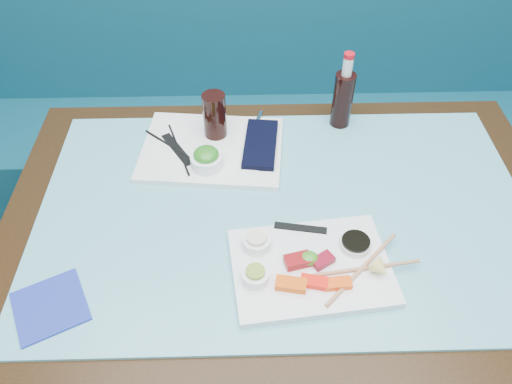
{
  "coord_description": "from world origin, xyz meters",
  "views": [
    {
      "loc": [
        -0.09,
        0.62,
        1.68
      ],
      "look_at": [
        -0.07,
        1.47,
        0.8
      ],
      "focal_mm": 35.0,
      "sensor_mm": 36.0,
      "label": 1
    }
  ],
  "objects_px": {
    "blue_napkin": "(50,306)",
    "sashimi_plate": "(311,267)",
    "cola_glass": "(215,116)",
    "cola_bottle_body": "(343,100)",
    "dining_table": "(283,233)",
    "serving_tray": "(212,149)",
    "seaweed_bowl": "(207,161)",
    "booth_bench": "(268,122)"
  },
  "relations": [
    {
      "from": "blue_napkin",
      "to": "sashimi_plate",
      "type": "bearing_deg",
      "value": 8.28
    },
    {
      "from": "sashimi_plate",
      "to": "blue_napkin",
      "type": "xyz_separation_m",
      "value": [
        -0.56,
        -0.08,
        -0.01
      ]
    },
    {
      "from": "cola_glass",
      "to": "cola_bottle_body",
      "type": "xyz_separation_m",
      "value": [
        0.36,
        0.06,
        0.0
      ]
    },
    {
      "from": "dining_table",
      "to": "serving_tray",
      "type": "xyz_separation_m",
      "value": [
        -0.19,
        0.23,
        0.1
      ]
    },
    {
      "from": "sashimi_plate",
      "to": "serving_tray",
      "type": "bearing_deg",
      "value": 113.35
    },
    {
      "from": "cola_bottle_body",
      "to": "blue_napkin",
      "type": "distance_m",
      "value": 0.93
    },
    {
      "from": "dining_table",
      "to": "seaweed_bowl",
      "type": "xyz_separation_m",
      "value": [
        -0.2,
        0.15,
        0.12
      ]
    },
    {
      "from": "cola_bottle_body",
      "to": "blue_napkin",
      "type": "bearing_deg",
      "value": -139.07
    },
    {
      "from": "booth_bench",
      "to": "cola_bottle_body",
      "type": "xyz_separation_m",
      "value": [
        0.19,
        -0.5,
        0.47
      ]
    },
    {
      "from": "sashimi_plate",
      "to": "seaweed_bowl",
      "type": "distance_m",
      "value": 0.41
    },
    {
      "from": "serving_tray",
      "to": "sashimi_plate",
      "type": "bearing_deg",
      "value": -54.21
    },
    {
      "from": "sashimi_plate",
      "to": "booth_bench",
      "type": "bearing_deg",
      "value": 86.06
    },
    {
      "from": "cola_bottle_body",
      "to": "blue_napkin",
      "type": "relative_size",
      "value": 1.17
    },
    {
      "from": "cola_glass",
      "to": "blue_napkin",
      "type": "height_order",
      "value": "cola_glass"
    },
    {
      "from": "blue_napkin",
      "to": "booth_bench",
      "type": "bearing_deg",
      "value": 65.13
    },
    {
      "from": "dining_table",
      "to": "serving_tray",
      "type": "distance_m",
      "value": 0.31
    },
    {
      "from": "dining_table",
      "to": "serving_tray",
      "type": "bearing_deg",
      "value": 129.71
    },
    {
      "from": "sashimi_plate",
      "to": "cola_bottle_body",
      "type": "relative_size",
      "value": 2.1
    },
    {
      "from": "cola_glass",
      "to": "cola_bottle_body",
      "type": "distance_m",
      "value": 0.37
    },
    {
      "from": "dining_table",
      "to": "cola_glass",
      "type": "bearing_deg",
      "value": 122.3
    },
    {
      "from": "cola_glass",
      "to": "cola_bottle_body",
      "type": "relative_size",
      "value": 0.8
    },
    {
      "from": "seaweed_bowl",
      "to": "cola_bottle_body",
      "type": "bearing_deg",
      "value": 26.42
    },
    {
      "from": "blue_napkin",
      "to": "dining_table",
      "type": "bearing_deg",
      "value": 27.25
    },
    {
      "from": "sashimi_plate",
      "to": "blue_napkin",
      "type": "bearing_deg",
      "value": -178.32
    },
    {
      "from": "sashimi_plate",
      "to": "cola_glass",
      "type": "height_order",
      "value": "cola_glass"
    },
    {
      "from": "booth_bench",
      "to": "cola_glass",
      "type": "xyz_separation_m",
      "value": [
        -0.18,
        -0.56,
        0.46
      ]
    },
    {
      "from": "cola_glass",
      "to": "cola_bottle_body",
      "type": "bearing_deg",
      "value": 9.43
    },
    {
      "from": "seaweed_bowl",
      "to": "blue_napkin",
      "type": "relative_size",
      "value": 0.61
    },
    {
      "from": "booth_bench",
      "to": "sashimi_plate",
      "type": "distance_m",
      "value": 1.1
    },
    {
      "from": "serving_tray",
      "to": "blue_napkin",
      "type": "relative_size",
      "value": 2.72
    },
    {
      "from": "dining_table",
      "to": "blue_napkin",
      "type": "bearing_deg",
      "value": -152.75
    },
    {
      "from": "booth_bench",
      "to": "sashimi_plate",
      "type": "xyz_separation_m",
      "value": [
        0.05,
        -1.02,
        0.39
      ]
    },
    {
      "from": "seaweed_bowl",
      "to": "booth_bench",
      "type": "bearing_deg",
      "value": 74.01
    },
    {
      "from": "booth_bench",
      "to": "dining_table",
      "type": "bearing_deg",
      "value": -90.0
    },
    {
      "from": "booth_bench",
      "to": "serving_tray",
      "type": "distance_m",
      "value": 0.75
    },
    {
      "from": "serving_tray",
      "to": "cola_glass",
      "type": "height_order",
      "value": "cola_glass"
    },
    {
      "from": "seaweed_bowl",
      "to": "cola_glass",
      "type": "distance_m",
      "value": 0.14
    },
    {
      "from": "booth_bench",
      "to": "blue_napkin",
      "type": "xyz_separation_m",
      "value": [
        -0.51,
        -1.1,
        0.39
      ]
    },
    {
      "from": "seaweed_bowl",
      "to": "cola_glass",
      "type": "xyz_separation_m",
      "value": [
        0.02,
        0.13,
        0.05
      ]
    },
    {
      "from": "cola_glass",
      "to": "cola_bottle_body",
      "type": "height_order",
      "value": "cola_bottle_body"
    },
    {
      "from": "sashimi_plate",
      "to": "cola_glass",
      "type": "xyz_separation_m",
      "value": [
        -0.22,
        0.46,
        0.07
      ]
    },
    {
      "from": "serving_tray",
      "to": "blue_napkin",
      "type": "bearing_deg",
      "value": -117.67
    }
  ]
}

